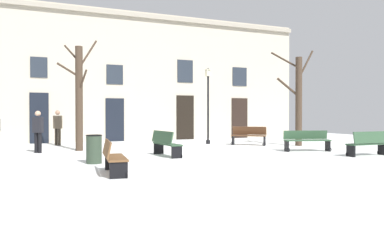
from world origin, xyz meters
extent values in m
plane|color=white|center=(0.00, 0.00, 0.00)|extent=(32.19, 32.19, 0.00)
cube|color=#BCB29E|center=(0.00, 8.28, 3.77)|extent=(20.12, 0.40, 7.54)
cube|color=#A09786|center=(0.00, 8.03, 7.29)|extent=(20.12, 0.30, 0.24)
cube|color=black|center=(-6.05, 8.06, 1.34)|extent=(0.94, 0.08, 2.69)
cube|color=#262D38|center=(-6.05, 8.06, 4.03)|extent=(0.85, 0.06, 1.08)
cube|color=black|center=(-2.05, 8.06, 1.23)|extent=(1.04, 0.08, 2.46)
cube|color=#262D38|center=(-2.05, 8.06, 3.81)|extent=(0.94, 0.06, 1.11)
cube|color=black|center=(2.27, 8.06, 1.35)|extent=(1.12, 0.08, 2.70)
cube|color=#262D38|center=(2.27, 8.06, 4.19)|extent=(1.01, 0.06, 1.38)
cube|color=black|center=(6.11, 8.06, 1.30)|extent=(1.15, 0.08, 2.60)
cube|color=#262D38|center=(6.11, 8.06, 4.00)|extent=(1.04, 0.06, 1.20)
cylinder|color=#423326|center=(5.63, 1.51, 2.17)|extent=(0.32, 0.32, 4.34)
cylinder|color=#423326|center=(5.27, 2.13, 4.25)|extent=(0.84, 1.34, 0.96)
cylinder|color=#423326|center=(6.09, 1.55, 4.00)|extent=(0.99, 0.18, 1.47)
cylinder|color=#423326|center=(5.90, 1.89, 2.85)|extent=(0.67, 0.88, 0.63)
cylinder|color=#423326|center=(5.24, 1.84, 2.88)|extent=(0.91, 0.81, 1.00)
cylinder|color=#423326|center=(-4.57, 3.06, 2.21)|extent=(0.31, 0.31, 4.41)
cylinder|color=#423326|center=(-4.19, 3.19, 4.11)|extent=(0.86, 0.36, 1.30)
cylinder|color=#423326|center=(-4.46, 2.74, 2.93)|extent=(0.32, 0.72, 0.91)
cylinder|color=#423326|center=(-5.01, 3.11, 3.40)|extent=(0.92, 0.19, 0.61)
cylinder|color=#423326|center=(-4.83, 3.48, 4.16)|extent=(0.60, 0.92, 0.84)
cylinder|color=black|center=(2.05, 4.30, 1.77)|extent=(0.10, 0.10, 3.53)
cylinder|color=black|center=(2.05, 4.30, 0.10)|extent=(0.22, 0.22, 0.20)
cube|color=beige|center=(2.05, 4.30, 3.71)|extent=(0.24, 0.24, 0.36)
cone|color=black|center=(2.05, 4.30, 3.89)|extent=(0.30, 0.30, 0.14)
cylinder|color=#2D3D2D|center=(-4.64, -1.46, 0.43)|extent=(0.48, 0.48, 0.87)
torus|color=black|center=(-4.64, -1.46, 0.88)|extent=(0.51, 0.51, 0.04)
cube|color=#2D4C33|center=(5.03, -3.17, 0.44)|extent=(1.73, 0.44, 0.05)
cube|color=#2D4C33|center=(5.03, -3.36, 0.69)|extent=(1.73, 0.14, 0.43)
cube|color=black|center=(5.83, -3.16, 0.22)|extent=(0.07, 0.38, 0.44)
torus|color=black|center=(5.83, -3.00, 0.08)|extent=(0.17, 0.03, 0.17)
cube|color=black|center=(4.23, -3.18, 0.22)|extent=(0.07, 0.38, 0.44)
torus|color=black|center=(4.22, -3.02, 0.08)|extent=(0.17, 0.03, 0.17)
cube|color=#2D4C33|center=(-1.83, -0.36, 0.45)|extent=(0.57, 1.82, 0.05)
cube|color=#2D4C33|center=(-2.03, -0.37, 0.71)|extent=(0.26, 1.79, 0.44)
cube|color=black|center=(-1.77, -1.19, 0.22)|extent=(0.40, 0.09, 0.45)
torus|color=black|center=(-1.60, -1.17, 0.08)|extent=(0.04, 0.17, 0.17)
cube|color=black|center=(-1.89, 0.48, 0.22)|extent=(0.40, 0.09, 0.45)
torus|color=black|center=(-1.72, 0.49, 0.08)|extent=(0.04, 0.17, 0.17)
cube|color=brown|center=(-4.44, -3.81, 0.42)|extent=(0.65, 1.69, 0.05)
cube|color=brown|center=(-4.66, -3.78, 0.67)|extent=(0.30, 1.65, 0.41)
cube|color=black|center=(-4.52, -4.56, 0.21)|extent=(0.44, 0.11, 0.42)
torus|color=black|center=(-4.33, -4.58, 0.08)|extent=(0.05, 0.17, 0.17)
cube|color=black|center=(-4.36, -3.05, 0.21)|extent=(0.44, 0.11, 0.42)
torus|color=black|center=(-4.17, -3.07, 0.08)|extent=(0.05, 0.17, 0.17)
cube|color=#51331E|center=(3.54, 2.74, 0.48)|extent=(1.55, 1.44, 0.05)
cube|color=#51331E|center=(3.67, 2.88, 0.72)|extent=(1.35, 1.22, 0.41)
cube|color=black|center=(2.96, 3.26, 0.24)|extent=(0.30, 0.33, 0.48)
torus|color=black|center=(2.85, 3.14, 0.08)|extent=(0.15, 0.14, 0.17)
cube|color=black|center=(4.13, 2.22, 0.24)|extent=(0.30, 0.33, 0.48)
torus|color=black|center=(4.03, 2.09, 0.08)|extent=(0.15, 0.14, 0.17)
cube|color=#2D4C33|center=(4.13, -0.93, 0.46)|extent=(1.94, 0.98, 0.05)
cube|color=#2D4C33|center=(4.19, -0.74, 0.68)|extent=(1.84, 0.63, 0.36)
cube|color=black|center=(3.28, -0.67, 0.23)|extent=(0.17, 0.40, 0.46)
torus|color=black|center=(3.23, -0.84, 0.08)|extent=(0.17, 0.08, 0.17)
cube|color=black|center=(4.98, -1.19, 0.23)|extent=(0.17, 0.40, 0.46)
torus|color=black|center=(4.93, -1.36, 0.08)|extent=(0.17, 0.08, 0.17)
cylinder|color=black|center=(-6.27, 2.79, 0.40)|extent=(0.14, 0.14, 0.81)
cylinder|color=black|center=(-6.13, 2.67, 0.40)|extent=(0.14, 0.14, 0.81)
cube|color=black|center=(-6.20, 2.73, 1.12)|extent=(0.43, 0.42, 0.62)
sphere|color=tan|center=(-6.20, 2.73, 1.57)|extent=(0.22, 0.22, 0.22)
cylinder|color=#2D271E|center=(-5.17, 6.22, 0.42)|extent=(0.14, 0.14, 0.84)
cylinder|color=#2D271E|center=(-5.31, 6.33, 0.42)|extent=(0.14, 0.14, 0.84)
cube|color=#4C4233|center=(-5.24, 6.27, 1.16)|extent=(0.43, 0.41, 0.64)
sphere|color=#9E755B|center=(-5.24, 6.27, 1.62)|extent=(0.23, 0.23, 0.23)
camera|label=1|loc=(-6.44, -13.59, 1.54)|focal=35.58mm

